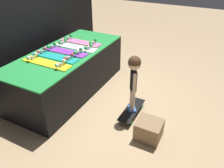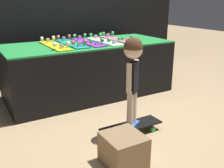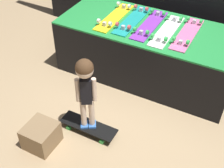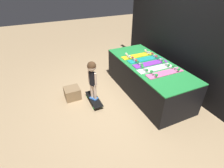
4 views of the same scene
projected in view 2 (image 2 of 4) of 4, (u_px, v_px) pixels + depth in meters
ground_plane at (108, 106)px, 3.29m from camera, size 16.00×16.00×0.00m
display_rack at (89, 69)px, 3.62m from camera, size 2.22×0.96×0.72m
skateboard_yellow_on_rack at (54, 45)px, 3.26m from camera, size 0.19×0.80×0.09m
skateboard_teal_on_rack at (71, 43)px, 3.40m from camera, size 0.19×0.80×0.09m
skateboard_purple_on_rack at (88, 42)px, 3.51m from camera, size 0.19×0.80×0.09m
skateboard_white_on_rack at (104, 41)px, 3.59m from camera, size 0.19×0.80×0.09m
skateboard_pink_on_rack at (117, 39)px, 3.75m from camera, size 0.19×0.80×0.09m
skateboard_on_floor at (131, 127)px, 2.61m from camera, size 0.64×0.20×0.09m
child at (133, 66)px, 2.42m from camera, size 0.20×0.18×0.87m
storage_box at (123, 149)px, 2.12m from camera, size 0.31×0.33×0.26m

